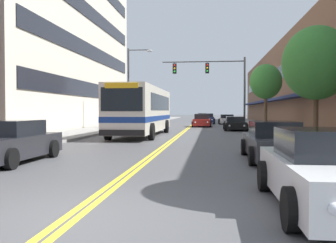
# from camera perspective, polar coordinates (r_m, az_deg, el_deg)

# --- Properties ---
(ground_plane) EXTENTS (240.00, 240.00, 0.00)m
(ground_plane) POSITION_cam_1_polar(r_m,az_deg,el_deg) (42.86, 3.58, -0.65)
(ground_plane) COLOR #4C4C4F
(sidewalk_left) EXTENTS (3.82, 106.00, 0.15)m
(sidewalk_left) POSITION_cam_1_polar(r_m,az_deg,el_deg) (43.86, -6.13, -0.50)
(sidewalk_left) COLOR gray
(sidewalk_left) RESTS_ON ground_plane
(sidewalk_right) EXTENTS (3.82, 106.00, 0.15)m
(sidewalk_right) POSITION_cam_1_polar(r_m,az_deg,el_deg) (43.12, 13.46, -0.58)
(sidewalk_right) COLOR gray
(sidewalk_right) RESTS_ON ground_plane
(centre_line) EXTENTS (0.34, 106.00, 0.01)m
(centre_line) POSITION_cam_1_polar(r_m,az_deg,el_deg) (42.86, 3.58, -0.64)
(centre_line) COLOR yellow
(centre_line) RESTS_ON ground_plane
(storefront_row_right) EXTENTS (9.10, 68.00, 9.32)m
(storefront_row_right) POSITION_cam_1_polar(r_m,az_deg,el_deg) (44.35, 21.44, 5.34)
(storefront_row_right) COLOR brown
(storefront_row_right) RESTS_ON ground_plane
(city_bus) EXTENTS (2.87, 12.01, 3.24)m
(city_bus) POSITION_cam_1_polar(r_m,az_deg,el_deg) (25.90, -3.92, 1.92)
(city_bus) COLOR silver
(city_bus) RESTS_ON ground_plane
(car_charcoal_parked_left_near) EXTENTS (2.07, 4.82, 1.38)m
(car_charcoal_parked_left_near) POSITION_cam_1_polar(r_m,az_deg,el_deg) (13.42, -23.17, -3.02)
(car_charcoal_parked_left_near) COLOR #232328
(car_charcoal_parked_left_near) RESTS_ON ground_plane
(car_white_parked_right_foreground) EXTENTS (2.15, 4.51, 1.37)m
(car_white_parked_right_foreground) POSITION_cam_1_polar(r_m,az_deg,el_deg) (7.14, 23.70, -7.05)
(car_white_parked_right_foreground) COLOR white
(car_white_parked_right_foreground) RESTS_ON ground_plane
(car_black_parked_right_mid) EXTENTS (1.98, 4.73, 1.21)m
(car_black_parked_right_mid) POSITION_cam_1_polar(r_m,az_deg,el_deg) (33.40, 10.18, -0.34)
(car_black_parked_right_mid) COLOR black
(car_black_parked_right_mid) RESTS_ON ground_plane
(car_dark_grey_parked_right_far) EXTENTS (2.01, 4.80, 1.33)m
(car_dark_grey_parked_right_far) POSITION_cam_1_polar(r_m,az_deg,el_deg) (13.43, 15.88, -3.07)
(car_dark_grey_parked_right_far) COLOR #38383D
(car_dark_grey_parked_right_far) RESTS_ON ground_plane
(car_silver_parked_right_end) EXTENTS (2.11, 4.54, 1.24)m
(car_silver_parked_right_end) POSITION_cam_1_polar(r_m,az_deg,el_deg) (48.45, 8.96, 0.29)
(car_silver_parked_right_end) COLOR #B7B7BC
(car_silver_parked_right_end) RESTS_ON ground_plane
(car_beige_moving_lead) EXTENTS (2.01, 4.37, 1.31)m
(car_beige_moving_lead) POSITION_cam_1_polar(r_m,az_deg,el_deg) (64.45, 5.27, 0.65)
(car_beige_moving_lead) COLOR #BCAD89
(car_beige_moving_lead) RESTS_ON ground_plane
(car_red_moving_second) EXTENTS (2.05, 4.45, 1.38)m
(car_red_moving_second) POSITION_cam_1_polar(r_m,az_deg,el_deg) (40.24, 5.19, 0.10)
(car_red_moving_second) COLOR maroon
(car_red_moving_second) RESTS_ON ground_plane
(car_navy_moving_third) EXTENTS (2.12, 4.35, 1.36)m
(car_navy_moving_third) POSITION_cam_1_polar(r_m,az_deg,el_deg) (49.94, 5.97, 0.41)
(car_navy_moving_third) COLOR #19234C
(car_navy_moving_third) RESTS_ON ground_plane
(traffic_signal_mast) EXTENTS (7.49, 0.38, 6.50)m
(traffic_signal_mast) POSITION_cam_1_polar(r_m,az_deg,el_deg) (34.15, 7.27, 6.64)
(traffic_signal_mast) COLOR #47474C
(traffic_signal_mast) RESTS_ON ground_plane
(street_lamp_left_far) EXTENTS (2.31, 0.28, 7.39)m
(street_lamp_left_far) POSITION_cam_1_polar(r_m,az_deg,el_deg) (34.49, -5.51, 6.17)
(street_lamp_left_far) COLOR #47474C
(street_lamp_left_far) RESTS_ON ground_plane
(street_tree_right_mid) EXTENTS (3.27, 3.27, 5.69)m
(street_tree_right_mid) POSITION_cam_1_polar(r_m,az_deg,el_deg) (19.79, 21.66, 8.28)
(street_tree_right_mid) COLOR brown
(street_tree_right_mid) RESTS_ON sidewalk_right
(street_tree_right_far) EXTENTS (2.59, 2.59, 5.38)m
(street_tree_right_far) POSITION_cam_1_polar(r_m,az_deg,el_deg) (31.77, 14.69, 5.87)
(street_tree_right_far) COLOR brown
(street_tree_right_far) RESTS_ON sidewalk_right
(fire_hydrant) EXTENTS (0.28, 0.20, 0.77)m
(fire_hydrant) POSITION_cam_1_polar(r_m,az_deg,el_deg) (15.22, 20.81, -2.88)
(fire_hydrant) COLOR red
(fire_hydrant) RESTS_ON sidewalk_right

